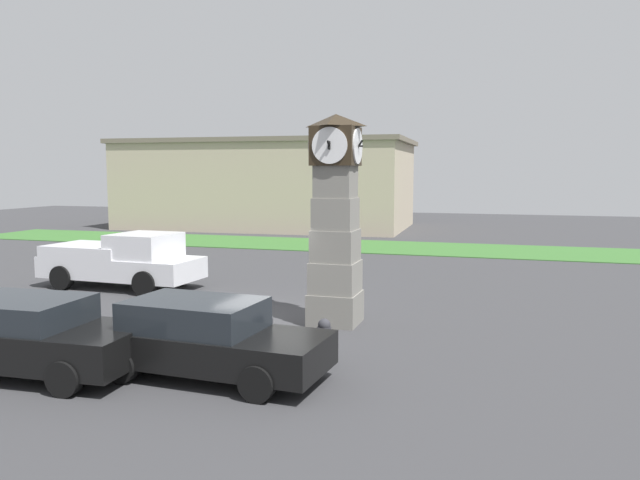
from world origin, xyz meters
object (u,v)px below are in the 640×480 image
object	(u,v)px
car_near_tower	(31,335)
car_by_building	(206,338)
bollard_near_tower	(205,334)
bollard_far_row	(324,339)
pickup_truck	(122,260)
clock_tower	(336,225)
bollard_mid_row	(266,333)

from	to	relation	value
car_near_tower	car_by_building	xyz separation A→B (m)	(3.29, 0.81, -0.00)
bollard_near_tower	car_by_building	bearing A→B (deg)	-61.39
bollard_far_row	car_near_tower	world-z (taller)	car_near_tower
bollard_far_row	car_by_building	bearing A→B (deg)	-138.90
car_by_building	pickup_truck	distance (m)	10.17
clock_tower	pickup_truck	bearing A→B (deg)	161.76
bollard_near_tower	bollard_far_row	distance (m)	2.57
clock_tower	bollard_near_tower	distance (m)	4.46
car_by_building	bollard_near_tower	bearing A→B (deg)	118.61
bollard_near_tower	bollard_far_row	bearing A→B (deg)	7.17
bollard_mid_row	pickup_truck	world-z (taller)	pickup_truck
bollard_far_row	pickup_truck	xyz separation A→B (m)	(-8.80, 5.82, 0.49)
bollard_far_row	pickup_truck	distance (m)	10.56
bollard_near_tower	car_near_tower	distance (m)	3.35
clock_tower	car_near_tower	world-z (taller)	clock_tower
clock_tower	bollard_far_row	bearing A→B (deg)	-78.41
clock_tower	bollard_far_row	xyz separation A→B (m)	(0.64, -3.13, -2.08)
bollard_near_tower	bollard_mid_row	distance (m)	1.34
bollard_mid_row	car_by_building	bearing A→B (deg)	-113.43
clock_tower	car_by_building	world-z (taller)	clock_tower
clock_tower	car_near_tower	size ratio (longest dim) A/B	1.22
bollard_far_row	bollard_mid_row	bearing A→B (deg)	-171.97
pickup_truck	bollard_mid_row	bearing A→B (deg)	-38.32
bollard_far_row	car_near_tower	size ratio (longest dim) A/B	0.20
bollard_near_tower	clock_tower	bearing A→B (deg)	61.08
bollard_mid_row	pickup_truck	xyz separation A→B (m)	(-7.58, 5.99, 0.41)
bollard_near_tower	car_near_tower	xyz separation A→B (m)	(-2.58, -2.10, 0.31)
car_near_tower	car_by_building	distance (m)	3.39
bollard_mid_row	car_by_building	world-z (taller)	car_by_building
bollard_near_tower	bollard_mid_row	bearing A→B (deg)	6.38
bollard_far_row	clock_tower	bearing A→B (deg)	101.59
bollard_near_tower	pickup_truck	bearing A→B (deg)	135.53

